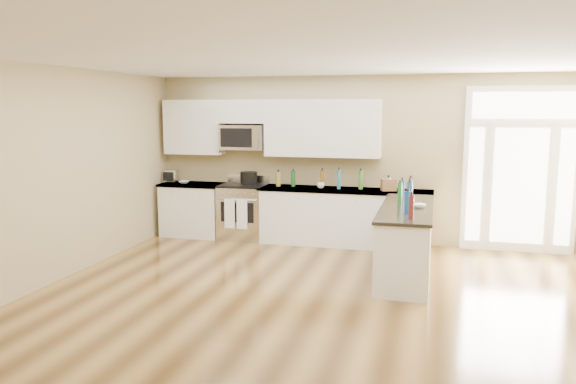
{
  "coord_description": "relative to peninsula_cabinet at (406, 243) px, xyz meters",
  "views": [
    {
      "loc": [
        1.28,
        -5.38,
        2.26
      ],
      "look_at": [
        -0.68,
        2.0,
        1.11
      ],
      "focal_mm": 35.0,
      "sensor_mm": 36.0,
      "label": 1
    }
  ],
  "objects": [
    {
      "name": "bowl_left",
      "position": [
        -3.94,
        1.4,
        0.53
      ],
      "size": [
        0.2,
        0.2,
        0.04
      ],
      "primitive_type": "imported",
      "rotation": [
        0.0,
        0.0,
        -0.14
      ],
      "color": "white",
      "rests_on": "back_cabinet_left"
    },
    {
      "name": "entry_door",
      "position": [
        1.62,
        1.71,
        0.87
      ],
      "size": [
        1.7,
        0.1,
        2.6
      ],
      "color": "white",
      "rests_on": "ground"
    },
    {
      "name": "cup_counter",
      "position": [
        -1.48,
        1.43,
        0.55
      ],
      "size": [
        0.14,
        0.14,
        0.09
      ],
      "primitive_type": "imported",
      "rotation": [
        0.0,
        0.0,
        0.16
      ],
      "color": "white",
      "rests_on": "back_cabinet_right"
    },
    {
      "name": "kitchen_range",
      "position": [
        -2.85,
        1.45,
        0.04
      ],
      "size": [
        0.77,
        0.69,
        1.08
      ],
      "color": "silver",
      "rests_on": "ground"
    },
    {
      "name": "stockpot",
      "position": [
        -2.78,
        1.54,
        0.63
      ],
      "size": [
        0.38,
        0.38,
        0.23
      ],
      "primitive_type": "cylinder",
      "rotation": [
        0.0,
        0.0,
        0.36
      ],
      "color": "black",
      "rests_on": "kitchen_range"
    },
    {
      "name": "peninsula_cabinet",
      "position": [
        0.0,
        0.0,
        0.0
      ],
      "size": [
        0.69,
        2.32,
        0.94
      ],
      "color": "white",
      "rests_on": "ground"
    },
    {
      "name": "bowl_peninsula",
      "position": [
        0.17,
        -0.03,
        0.53
      ],
      "size": [
        0.19,
        0.19,
        0.05
      ],
      "primitive_type": "imported",
      "rotation": [
        0.0,
        0.0,
        0.2
      ],
      "color": "white",
      "rests_on": "peninsula_cabinet"
    },
    {
      "name": "counter_bottles",
      "position": [
        -0.63,
        0.74,
        0.64
      ],
      "size": [
        2.38,
        2.44,
        0.32
      ],
      "color": "#19591E",
      "rests_on": "back_cabinet_right"
    },
    {
      "name": "toaster_oven",
      "position": [
        -4.28,
        1.57,
        0.61
      ],
      "size": [
        0.27,
        0.22,
        0.21
      ],
      "primitive_type": "cube",
      "rotation": [
        0.0,
        0.0,
        0.1
      ],
      "color": "silver",
      "rests_on": "back_cabinet_left"
    },
    {
      "name": "cardboard_box",
      "position": [
        -0.37,
        1.44,
        0.6
      ],
      "size": [
        0.27,
        0.23,
        0.19
      ],
      "primitive_type": "cube",
      "rotation": [
        0.0,
        0.0,
        0.31
      ],
      "color": "brown",
      "rests_on": "back_cabinet_right"
    },
    {
      "name": "upper_cabinet_short",
      "position": [
        -2.88,
        1.59,
        1.77
      ],
      "size": [
        0.82,
        0.33,
        0.4
      ],
      "primitive_type": "cube",
      "color": "white",
      "rests_on": "room_shell"
    },
    {
      "name": "microwave",
      "position": [
        -2.88,
        1.56,
        1.33
      ],
      "size": [
        0.78,
        0.41,
        0.42
      ],
      "color": "silver",
      "rests_on": "room_shell"
    },
    {
      "name": "upper_cabinet_right",
      "position": [
        -1.5,
        1.59,
        1.49
      ],
      "size": [
        1.94,
        0.33,
        0.95
      ],
      "primitive_type": "cube",
      "color": "white",
      "rests_on": "room_shell"
    },
    {
      "name": "back_cabinet_right",
      "position": [
        -1.08,
        1.45,
        0.0
      ],
      "size": [
        2.85,
        0.66,
        0.94
      ],
      "color": "white",
      "rests_on": "ground"
    },
    {
      "name": "upper_cabinet_left",
      "position": [
        -3.81,
        1.59,
        1.49
      ],
      "size": [
        1.04,
        0.33,
        0.95
      ],
      "primitive_type": "cube",
      "color": "white",
      "rests_on": "room_shell"
    },
    {
      "name": "ground",
      "position": [
        -0.93,
        -2.24,
        -0.43
      ],
      "size": [
        8.0,
        8.0,
        0.0
      ],
      "primitive_type": "plane",
      "color": "#4D3315"
    },
    {
      "name": "room_shell",
      "position": [
        -0.93,
        -2.24,
        1.27
      ],
      "size": [
        8.0,
        8.0,
        8.0
      ],
      "color": "tan",
      "rests_on": "ground"
    },
    {
      "name": "back_cabinet_left",
      "position": [
        -3.8,
        1.45,
        0.0
      ],
      "size": [
        1.1,
        0.66,
        0.94
      ],
      "color": "white",
      "rests_on": "ground"
    }
  ]
}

